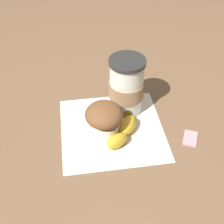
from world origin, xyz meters
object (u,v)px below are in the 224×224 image
at_px(coffee_cup, 126,86).
at_px(banana, 125,125).
at_px(muffin, 104,120).
at_px(sugar_packet, 190,138).

xyz_separation_m(coffee_cup, banana, (0.07, -0.03, -0.06)).
xyz_separation_m(coffee_cup, muffin, (0.07, -0.08, -0.02)).
distance_m(muffin, banana, 0.06).
height_order(coffee_cup, banana, coffee_cup).
height_order(coffee_cup, sugar_packet, coffee_cup).
xyz_separation_m(muffin, banana, (0.00, 0.05, -0.03)).
relative_size(coffee_cup, muffin, 1.67).
bearing_deg(muffin, sugar_packet, 68.66).
bearing_deg(sugar_packet, muffin, -111.34).
relative_size(muffin, sugar_packet, 1.84).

